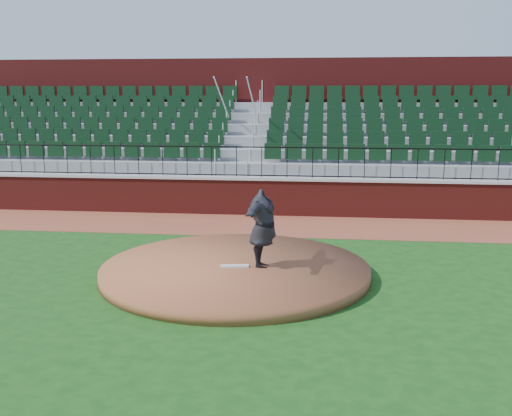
{
  "coord_description": "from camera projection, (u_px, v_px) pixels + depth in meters",
  "views": [
    {
      "loc": [
        1.59,
        -12.64,
        4.06
      ],
      "look_at": [
        0.0,
        1.5,
        1.3
      ],
      "focal_mm": 41.51,
      "sensor_mm": 36.0,
      "label": 1
    }
  ],
  "objects": [
    {
      "name": "wall_cap",
      "position": [
        274.0,
        179.0,
        19.86
      ],
      "size": [
        34.0,
        0.45,
        0.1
      ],
      "primitive_type": "cube",
      "color": "#B7B7B7",
      "rests_on": "field_wall"
    },
    {
      "name": "concourse_wall",
      "position": [
        285.0,
        125.0,
        24.97
      ],
      "size": [
        34.0,
        0.5,
        5.5
      ],
      "primitive_type": "cube",
      "color": "maroon",
      "rests_on": "ground"
    },
    {
      "name": "wall_railing",
      "position": [
        274.0,
        162.0,
        19.76
      ],
      "size": [
        34.0,
        0.05,
        1.0
      ],
      "primitive_type": null,
      "color": "black",
      "rests_on": "wall_cap"
    },
    {
      "name": "field_wall",
      "position": [
        274.0,
        198.0,
        19.99
      ],
      "size": [
        34.0,
        0.35,
        1.2
      ],
      "primitive_type": "cube",
      "color": "maroon",
      "rests_on": "ground"
    },
    {
      "name": "warning_track",
      "position": [
        270.0,
        225.0,
        18.54
      ],
      "size": [
        34.0,
        3.2,
        0.01
      ],
      "primitive_type": "cube",
      "color": "brown",
      "rests_on": "ground"
    },
    {
      "name": "pitchers_mound",
      "position": [
        235.0,
        270.0,
        13.38
      ],
      "size": [
        6.05,
        6.05,
        0.25
      ],
      "primitive_type": "cylinder",
      "color": "brown",
      "rests_on": "ground"
    },
    {
      "name": "pitching_rubber",
      "position": [
        235.0,
        266.0,
        13.2
      ],
      "size": [
        0.64,
        0.26,
        0.04
      ],
      "primitive_type": "cube",
      "rotation": [
        0.0,
        0.0,
        0.17
      ],
      "color": "silver",
      "rests_on": "pitchers_mound"
    },
    {
      "name": "pitcher",
      "position": [
        263.0,
        228.0,
        13.06
      ],
      "size": [
        0.78,
        2.2,
        1.76
      ],
      "primitive_type": "imported",
      "rotation": [
        0.0,
        0.0,
        1.48
      ],
      "color": "black",
      "rests_on": "pitchers_mound"
    },
    {
      "name": "ground",
      "position": [
        249.0,
        277.0,
        13.27
      ],
      "size": [
        90.0,
        90.0,
        0.0
      ],
      "primitive_type": "plane",
      "color": "#154112",
      "rests_on": "ground"
    },
    {
      "name": "seating_stands",
      "position": [
        280.0,
        141.0,
        22.32
      ],
      "size": [
        34.0,
        5.1,
        4.6
      ],
      "primitive_type": null,
      "color": "gray",
      "rests_on": "ground"
    }
  ]
}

